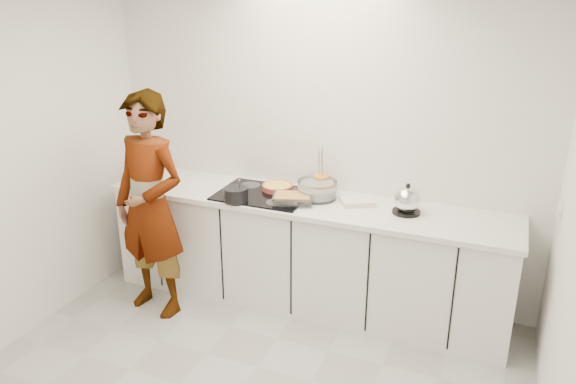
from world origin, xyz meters
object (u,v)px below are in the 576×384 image
at_px(kettle, 407,201).
at_px(baking_dish, 293,198).
at_px(mixing_bowl, 317,190).
at_px(tart_dish, 277,187).
at_px(hob, 263,194).
at_px(cook, 150,206).
at_px(saucepan, 236,194).
at_px(utensil_crock, 321,185).

bearing_deg(kettle, baking_dish, -171.20).
bearing_deg(mixing_bowl, tart_dish, 175.42).
bearing_deg(kettle, hob, -177.42).
xyz_separation_m(baking_dish, cook, (-1.01, -0.42, -0.07)).
relative_size(saucepan, utensil_crock, 1.59).
height_order(mixing_bowl, cook, cook).
relative_size(hob, kettle, 3.09).
height_order(saucepan, baking_dish, saucepan).
relative_size(hob, saucepan, 3.00).
height_order(hob, utensil_crock, utensil_crock).
relative_size(baking_dish, mixing_bowl, 0.85).
bearing_deg(cook, tart_dish, 47.29).
bearing_deg(utensil_crock, kettle, -11.92).
height_order(saucepan, cook, cook).
bearing_deg(saucepan, cook, -154.88).
bearing_deg(utensil_crock, mixing_bowl, -88.05).
distance_m(hob, tart_dish, 0.15).
distance_m(tart_dish, mixing_bowl, 0.35).
xyz_separation_m(mixing_bowl, utensil_crock, (-0.00, 0.10, 0.01)).
distance_m(mixing_bowl, kettle, 0.71).
xyz_separation_m(saucepan, kettle, (1.26, 0.27, 0.03)).
bearing_deg(utensil_crock, saucepan, -142.03).
distance_m(saucepan, mixing_bowl, 0.63).
distance_m(saucepan, cook, 0.67).
height_order(baking_dish, kettle, kettle).
bearing_deg(kettle, cook, -163.40).
distance_m(saucepan, utensil_crock, 0.69).
relative_size(saucepan, cook, 0.13).
bearing_deg(cook, mixing_bowl, 36.66).
xyz_separation_m(hob, tart_dish, (0.07, 0.13, 0.03)).
distance_m(baking_dish, utensil_crock, 0.31).
height_order(saucepan, kettle, kettle).
height_order(tart_dish, cook, cook).
bearing_deg(cook, baking_dish, 31.66).
distance_m(saucepan, baking_dish, 0.44).
relative_size(tart_dish, mixing_bowl, 0.71).
distance_m(kettle, cook, 1.94).
xyz_separation_m(baking_dish, utensil_crock, (0.13, 0.28, 0.03)).
distance_m(hob, kettle, 1.14).
bearing_deg(baking_dish, tart_dish, 136.18).
relative_size(hob, cook, 0.40).
bearing_deg(hob, kettle, 2.58).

